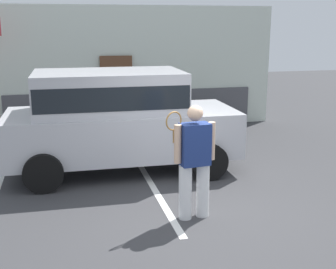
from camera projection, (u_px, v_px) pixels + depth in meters
The scene contains 6 objects.
ground_plane at pixel (198, 216), 7.01m from camera, with size 40.00×40.00×0.00m, color #38383A.
parking_stripe_1 at pixel (152, 186), 8.33m from camera, with size 0.12×4.40×0.01m, color silver.
house_frontage at pixel (131, 72), 12.69m from camera, with size 8.42×0.40×3.47m.
parked_suv at pixel (117, 116), 8.96m from camera, with size 4.64×2.24×2.05m.
tennis_player_man at pixel (194, 160), 6.75m from camera, with size 0.79×0.32×1.78m.
potted_plant_by_porch at pixel (207, 119), 12.44m from camera, with size 0.52×0.52×0.68m.
Camera 1 is at (-2.00, -6.20, 2.94)m, focal length 47.50 mm.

